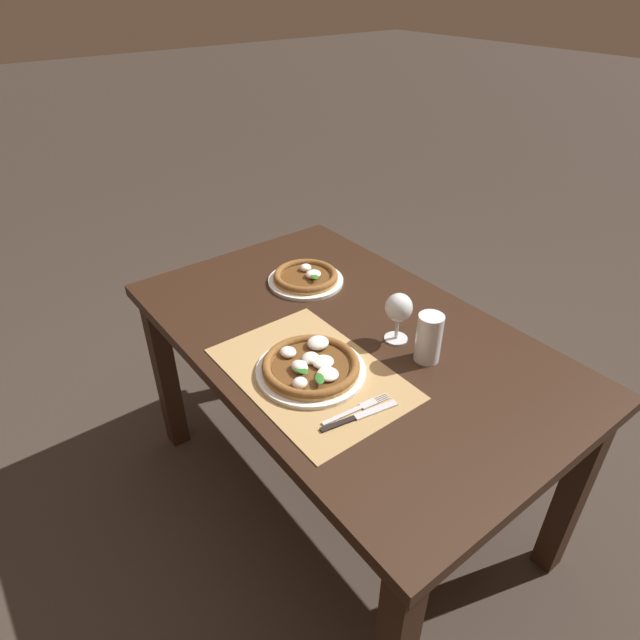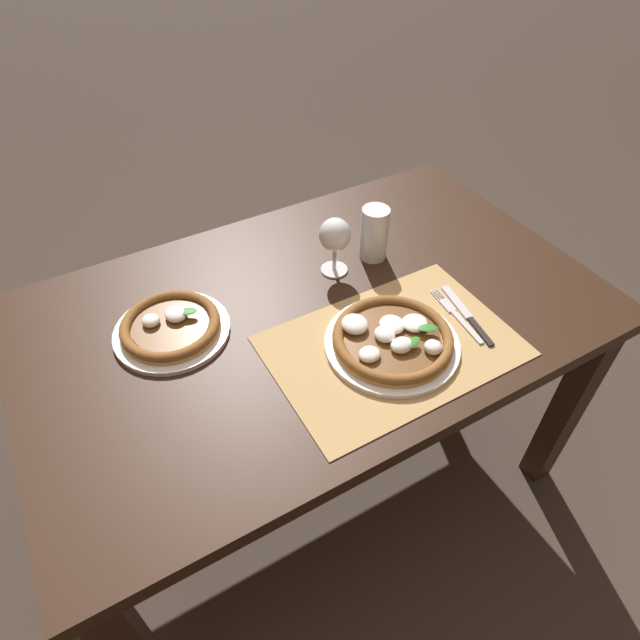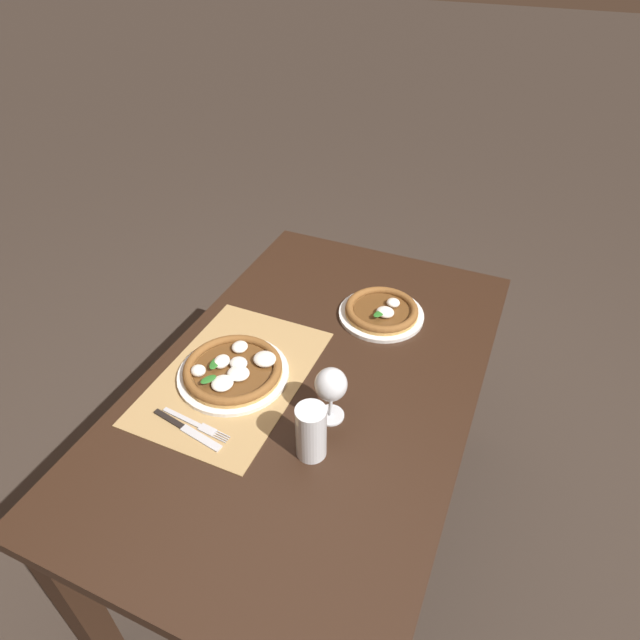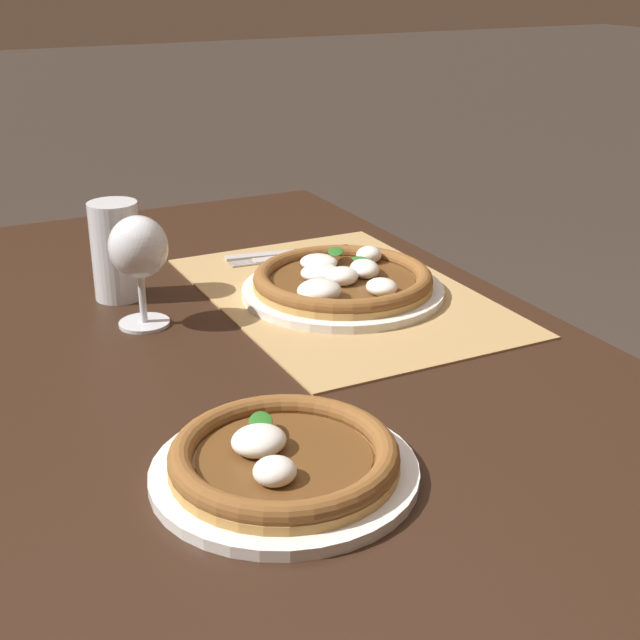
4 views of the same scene
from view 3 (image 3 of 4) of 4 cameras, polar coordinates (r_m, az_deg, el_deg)
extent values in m
plane|color=#382D26|center=(2.05, -0.57, -20.88)|extent=(24.00, 24.00, 0.00)
cube|color=black|center=(1.48, -0.75, -6.56)|extent=(1.39, 0.86, 0.04)
cube|color=black|center=(2.27, -2.68, -0.09)|extent=(0.07, 0.07, 0.70)
cube|color=black|center=(1.66, -24.15, -26.06)|extent=(0.07, 0.07, 0.70)
cube|color=black|center=(2.12, 15.66, -5.05)|extent=(0.07, 0.07, 0.70)
cube|color=#A88451|center=(1.48, -9.23, -5.90)|extent=(0.54, 0.37, 0.00)
cylinder|color=silver|center=(1.48, -9.21, -5.67)|extent=(0.30, 0.30, 0.01)
cylinder|color=tan|center=(1.47, -9.25, -5.37)|extent=(0.27, 0.27, 0.01)
torus|color=brown|center=(1.46, -9.29, -5.09)|extent=(0.27, 0.27, 0.02)
cylinder|color=brown|center=(1.46, -9.27, -5.18)|extent=(0.21, 0.21, 0.00)
ellipsoid|color=white|center=(1.46, -8.69, -4.58)|extent=(0.05, 0.05, 0.03)
ellipsoid|color=white|center=(1.51, -8.55, -2.85)|extent=(0.05, 0.04, 0.02)
ellipsoid|color=white|center=(1.46, -5.92, -4.16)|extent=(0.06, 0.06, 0.03)
ellipsoid|color=white|center=(1.42, -10.38, -6.64)|extent=(0.06, 0.06, 0.02)
ellipsoid|color=white|center=(1.46, -12.86, -5.28)|extent=(0.04, 0.04, 0.03)
ellipsoid|color=white|center=(1.43, -8.70, -5.65)|extent=(0.06, 0.06, 0.02)
ellipsoid|color=white|center=(1.47, -10.46, -4.37)|extent=(0.05, 0.04, 0.03)
ellipsoid|color=#286B23|center=(1.46, -11.19, -4.59)|extent=(0.05, 0.03, 0.00)
ellipsoid|color=#286B23|center=(1.42, -11.82, -6.21)|extent=(0.05, 0.04, 0.00)
cylinder|color=silver|center=(1.67, 6.54, 0.60)|extent=(0.26, 0.26, 0.01)
cylinder|color=tan|center=(1.66, 6.57, 0.90)|extent=(0.23, 0.23, 0.01)
torus|color=brown|center=(1.66, 6.59, 1.16)|extent=(0.23, 0.23, 0.02)
cylinder|color=brown|center=(1.66, 6.58, 1.07)|extent=(0.17, 0.17, 0.00)
ellipsoid|color=white|center=(1.67, 7.81, 1.83)|extent=(0.04, 0.04, 0.02)
ellipsoid|color=white|center=(1.63, 6.96, 0.84)|extent=(0.05, 0.05, 0.03)
ellipsoid|color=#286B23|center=(1.61, 6.32, 0.68)|extent=(0.05, 0.04, 0.00)
cylinder|color=silver|center=(1.36, 1.12, -10.12)|extent=(0.07, 0.07, 0.00)
cylinder|color=silver|center=(1.34, 1.13, -9.13)|extent=(0.01, 0.01, 0.06)
ellipsoid|color=silver|center=(1.28, 1.18, -6.88)|extent=(0.08, 0.08, 0.08)
ellipsoid|color=#AD5B14|center=(1.29, 1.17, -7.20)|extent=(0.07, 0.07, 0.05)
cylinder|color=silver|center=(1.24, -0.96, -11.85)|extent=(0.07, 0.07, 0.15)
cylinder|color=black|center=(1.25, -0.95, -12.27)|extent=(0.07, 0.07, 0.12)
cylinder|color=silver|center=(1.20, -0.98, -10.29)|extent=(0.07, 0.07, 0.02)
cube|color=#B7B7BC|center=(1.40, -14.50, -10.04)|extent=(0.02, 0.12, 0.00)
cube|color=#B7B7BC|center=(1.36, -11.92, -11.39)|extent=(0.03, 0.05, 0.00)
cylinder|color=#B7B7BC|center=(1.33, -10.72, -12.39)|extent=(0.01, 0.04, 0.00)
cylinder|color=#B7B7BC|center=(1.34, -10.56, -12.22)|extent=(0.01, 0.04, 0.00)
cylinder|color=#B7B7BC|center=(1.34, -10.40, -12.05)|extent=(0.01, 0.04, 0.00)
cylinder|color=#B7B7BC|center=(1.34, -10.24, -11.88)|extent=(0.01, 0.04, 0.00)
cube|color=black|center=(1.40, -15.79, -10.13)|extent=(0.03, 0.10, 0.01)
cube|color=#B7B7BC|center=(1.34, -12.58, -12.19)|extent=(0.04, 0.12, 0.00)
camera|label=1|loc=(1.30, -70.72, 9.74)|focal=30.00mm
camera|label=2|loc=(1.89, -21.79, 31.86)|focal=30.00mm
camera|label=4|loc=(2.03, 22.83, 20.12)|focal=50.00mm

